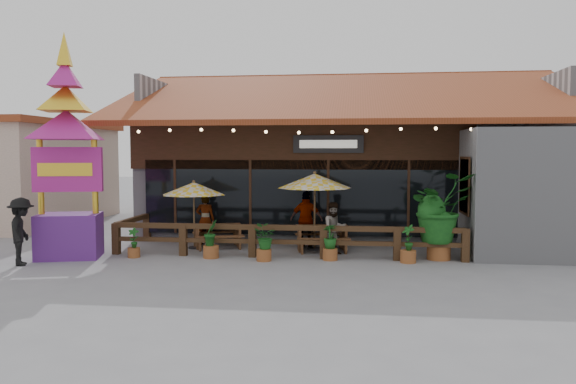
# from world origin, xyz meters

# --- Properties ---
(ground) EXTENTS (100.00, 100.00, 0.00)m
(ground) POSITION_xyz_m (0.00, 0.00, 0.00)
(ground) COLOR gray
(ground) RESTS_ON ground
(restaurant_building) EXTENTS (15.50, 14.73, 6.09)m
(restaurant_building) POSITION_xyz_m (0.26, 6.61, 2.21)
(restaurant_building) COLOR #AEAEB3
(restaurant_building) RESTS_ON ground
(patio_railing) EXTENTS (10.00, 2.60, 0.92)m
(patio_railing) POSITION_xyz_m (-2.25, -0.27, 0.61)
(patio_railing) COLOR #4C331B
(patio_railing) RESTS_ON ground
(umbrella_left) EXTENTS (2.01, 2.01, 2.10)m
(umbrella_left) POSITION_xyz_m (-4.53, 0.70, 1.83)
(umbrella_left) COLOR brown
(umbrella_left) RESTS_ON ground
(umbrella_right) EXTENTS (2.63, 2.63, 2.38)m
(umbrella_right) POSITION_xyz_m (-0.86, 0.90, 2.08)
(umbrella_right) COLOR brown
(umbrella_right) RESTS_ON ground
(picnic_table_left) EXTENTS (1.82, 1.71, 0.71)m
(picnic_table_left) POSITION_xyz_m (-3.86, 0.97, 0.48)
(picnic_table_left) COLOR brown
(picnic_table_left) RESTS_ON ground
(picnic_table_right) EXTENTS (1.74, 1.57, 0.75)m
(picnic_table_right) POSITION_xyz_m (-0.62, 0.78, 0.50)
(picnic_table_right) COLOR brown
(picnic_table_right) RESTS_ON ground
(thai_sign_tower) EXTENTS (3.03, 3.03, 6.69)m
(thai_sign_tower) POSITION_xyz_m (-7.55, -1.19, 3.53)
(thai_sign_tower) COLOR #5D2280
(thai_sign_tower) RESTS_ON ground
(tropical_plant) EXTENTS (2.16, 2.04, 2.39)m
(tropical_plant) POSITION_xyz_m (2.65, -0.21, 1.37)
(tropical_plant) COLOR brown
(tropical_plant) RESTS_ON ground
(diner_a) EXTENTS (0.61, 0.42, 1.61)m
(diner_a) POSITION_xyz_m (-4.39, 1.44, 0.81)
(diner_a) COLOR #3D1F13
(diner_a) RESTS_ON ground
(diner_b) EXTENTS (0.90, 0.81, 1.51)m
(diner_b) POSITION_xyz_m (-0.23, 0.18, 0.76)
(diner_b) COLOR #3D1F13
(diner_b) RESTS_ON ground
(diner_c) EXTENTS (1.08, 0.59, 1.75)m
(diner_c) POSITION_xyz_m (-1.14, 1.31, 0.87)
(diner_c) COLOR #3D1F13
(diner_c) RESTS_ON ground
(pedestrian) EXTENTS (1.05, 1.31, 1.77)m
(pedestrian) POSITION_xyz_m (-8.26, -2.34, 0.89)
(pedestrian) COLOR black
(pedestrian) RESTS_ON ground
(planter_a) EXTENTS (0.34, 0.34, 0.83)m
(planter_a) POSITION_xyz_m (-5.79, -0.94, 0.35)
(planter_a) COLOR brown
(planter_a) RESTS_ON ground
(planter_b) EXTENTS (0.49, 0.51, 1.07)m
(planter_b) POSITION_xyz_m (-3.62, -0.77, 0.48)
(planter_b) COLOR brown
(planter_b) RESTS_ON ground
(planter_c) EXTENTS (0.65, 0.58, 1.00)m
(planter_c) POSITION_xyz_m (-2.09, -1.01, 0.56)
(planter_c) COLOR brown
(planter_c) RESTS_ON ground
(planter_d) EXTENTS (0.51, 0.51, 0.99)m
(planter_d) POSITION_xyz_m (-0.31, -0.68, 0.48)
(planter_d) COLOR brown
(planter_d) RESTS_ON ground
(planter_e) EXTENTS (0.42, 0.44, 1.03)m
(planter_e) POSITION_xyz_m (1.77, -0.79, 0.43)
(planter_e) COLOR brown
(planter_e) RESTS_ON ground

